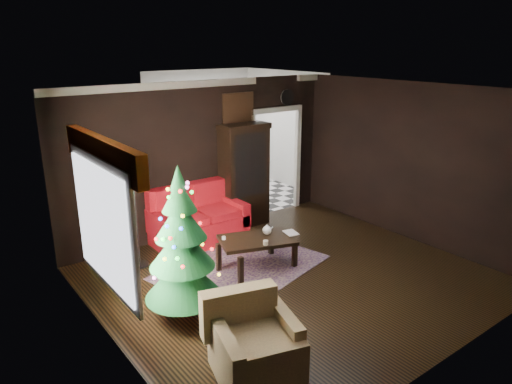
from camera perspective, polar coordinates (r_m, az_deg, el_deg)
floor at (r=7.33m, az=4.32°, el=-10.32°), size 5.50×5.50×0.00m
ceiling at (r=6.51m, az=4.89°, el=12.03°), size 5.50×5.50×0.00m
wall_back at (r=8.74m, az=-6.36°, el=4.09°), size 5.50×0.00×5.50m
wall_front at (r=5.31m, az=22.87°, el=-6.27°), size 5.50×0.00×5.50m
wall_left at (r=5.46m, az=-17.66°, el=-5.03°), size 0.00×5.50×5.50m
wall_right at (r=8.80m, az=18.15°, el=3.40°), size 0.00×5.50×5.50m
doorway at (r=9.77m, az=2.29°, el=3.51°), size 1.10×0.10×2.10m
left_window at (r=5.63m, az=-18.03°, el=-3.83°), size 0.05×1.60×1.40m
valance at (r=5.42m, az=-18.05°, el=4.45°), size 0.12×2.10×0.35m
kitchen_floor at (r=11.22m, az=-2.63°, el=-0.21°), size 3.00×3.00×0.00m
kitchen_window at (r=12.03m, az=-6.72°, el=9.22°), size 0.70×0.06×0.70m
rug at (r=7.63m, az=-1.76°, el=-9.04°), size 2.84×2.35×0.01m
loveseat at (r=8.44m, az=-6.90°, el=-2.83°), size 1.70×0.90×1.00m
curio_cabinet at (r=9.06m, az=-1.45°, el=1.74°), size 0.90×0.45×1.90m
floor_lamp at (r=7.57m, az=-14.25°, el=-3.01°), size 0.30×0.30×1.63m
christmas_tree at (r=5.96m, az=-8.98°, el=-6.12°), size 1.11×1.11×1.88m
armchair at (r=5.17m, az=0.01°, el=-17.35°), size 1.09×1.09×0.90m
coffee_table at (r=7.46m, az=0.12°, el=-7.41°), size 1.30×1.02×0.51m
teapot at (r=7.47m, az=1.34°, el=-4.60°), size 0.17×0.17×0.15m
cup_a at (r=7.32m, az=-3.91°, el=-5.54°), size 0.06×0.06×0.05m
cup_b at (r=7.12m, az=1.16°, el=-6.13°), size 0.10×0.10×0.07m
book at (r=7.47m, az=3.62°, el=-4.23°), size 0.19×0.06×0.25m
wall_clock at (r=9.66m, az=3.75°, el=11.34°), size 0.32×0.32×0.06m
painting at (r=8.95m, az=-2.21°, el=10.03°), size 0.62×0.05×0.52m
kitchen_counter at (r=12.07m, az=-5.90°, el=3.21°), size 1.80×0.60×0.90m
kitchen_table at (r=10.71m, az=-3.07°, el=1.01°), size 0.70×0.70×0.75m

